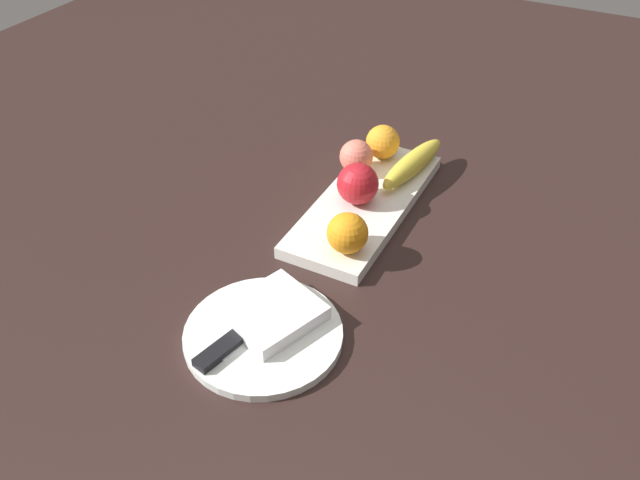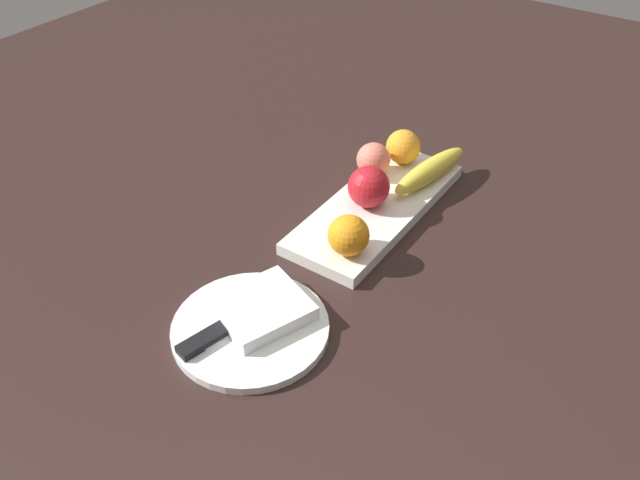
% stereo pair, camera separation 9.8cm
% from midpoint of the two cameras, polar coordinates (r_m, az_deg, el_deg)
% --- Properties ---
extents(ground_plane, '(2.40, 2.40, 0.00)m').
position_cam_midpoint_polar(ground_plane, '(1.12, 0.72, 2.45)').
color(ground_plane, black).
extents(fruit_tray, '(0.37, 0.14, 0.02)m').
position_cam_midpoint_polar(fruit_tray, '(1.12, 1.46, 3.09)').
color(fruit_tray, silver).
rests_on(fruit_tray, ground_plane).
extents(apple, '(0.07, 0.07, 0.07)m').
position_cam_midpoint_polar(apple, '(1.10, 0.58, 4.95)').
color(apple, '#B31922').
rests_on(apple, fruit_tray).
extents(banana, '(0.20, 0.07, 0.04)m').
position_cam_midpoint_polar(banana, '(1.18, 5.72, 6.59)').
color(banana, gold).
rests_on(banana, fruit_tray).
extents(orange_near_apple, '(0.06, 0.06, 0.06)m').
position_cam_midpoint_polar(orange_near_apple, '(1.22, 3.19, 8.44)').
color(orange_near_apple, orange).
rests_on(orange_near_apple, fruit_tray).
extents(orange_near_banana, '(0.06, 0.06, 0.06)m').
position_cam_midpoint_polar(orange_near_banana, '(0.99, -0.42, 0.50)').
color(orange_near_banana, orange).
rests_on(orange_near_banana, fruit_tray).
extents(peach, '(0.06, 0.06, 0.06)m').
position_cam_midpoint_polar(peach, '(1.17, 0.78, 7.21)').
color(peach, '#DE705D').
rests_on(peach, fruit_tray).
extents(dinner_plate, '(0.22, 0.22, 0.01)m').
position_cam_midpoint_polar(dinner_plate, '(0.91, -8.08, -8.29)').
color(dinner_plate, white).
rests_on(dinner_plate, ground_plane).
extents(folded_napkin, '(0.15, 0.14, 0.02)m').
position_cam_midpoint_polar(folded_napkin, '(0.91, -7.22, -6.45)').
color(folded_napkin, white).
rests_on(folded_napkin, dinner_plate).
extents(knife, '(0.18, 0.06, 0.01)m').
position_cam_midpoint_polar(knife, '(0.89, -10.79, -8.81)').
color(knife, silver).
rests_on(knife, dinner_plate).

